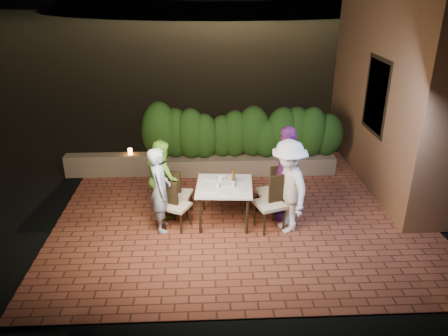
{
  "coord_description": "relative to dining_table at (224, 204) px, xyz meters",
  "views": [
    {
      "loc": [
        -0.7,
        -7.04,
        4.2
      ],
      "look_at": [
        -0.37,
        0.17,
        1.05
      ],
      "focal_mm": 35.0,
      "sensor_mm": 36.0,
      "label": 1
    }
  ],
  "objects": [
    {
      "name": "plate_sw",
      "position": [
        -0.24,
        0.28,
        0.38
      ],
      "size": [
        0.22,
        0.22,
        0.01
      ],
      "primitive_type": "cylinder",
      "color": "white",
      "rests_on": "dining_table"
    },
    {
      "name": "plate_centre",
      "position": [
        0.0,
        0.04,
        0.38
      ],
      "size": [
        0.24,
        0.24,
        0.01
      ],
      "primitive_type": "cylinder",
      "color": "white",
      "rests_on": "dining_table"
    },
    {
      "name": "glass_sw",
      "position": [
        -0.05,
        0.19,
        0.43
      ],
      "size": [
        0.07,
        0.07,
        0.12
      ],
      "primitive_type": "cylinder",
      "color": "silver",
      "rests_on": "dining_table"
    },
    {
      "name": "diner_white",
      "position": [
        1.1,
        -0.32,
        0.48
      ],
      "size": [
        0.92,
        1.24,
        1.71
      ],
      "primitive_type": "imported",
      "rotation": [
        0.0,
        0.0,
        -1.29
      ],
      "color": "white",
      "rests_on": "ground"
    },
    {
      "name": "beer_bottle",
      "position": [
        0.17,
        0.03,
        0.53
      ],
      "size": [
        0.06,
        0.06,
        0.32
      ],
      "primitive_type": null,
      "color": "#4E300D",
      "rests_on": "dining_table"
    },
    {
      "name": "diner_green",
      "position": [
        -1.15,
        0.41,
        0.37
      ],
      "size": [
        0.78,
        0.87,
        1.49
      ],
      "primitive_type": "imported",
      "rotation": [
        0.0,
        0.0,
        1.92
      ],
      "color": "#85D542",
      "rests_on": "ground"
    },
    {
      "name": "chair_right_back",
      "position": [
        0.89,
        0.21,
        0.13
      ],
      "size": [
        0.56,
        0.56,
        1.0
      ],
      "primitive_type": null,
      "rotation": [
        0.0,
        0.0,
        3.39
      ],
      "color": "black",
      "rests_on": "ground"
    },
    {
      "name": "ground",
      "position": [
        0.37,
        -0.07,
        -0.4
      ],
      "size": [
        400.0,
        400.0,
        0.0
      ],
      "primitive_type": "plane",
      "color": "black",
      "rests_on": "ground"
    },
    {
      "name": "chair_left_front",
      "position": [
        -0.86,
        -0.15,
        0.07
      ],
      "size": [
        0.56,
        0.56,
        0.89
      ],
      "primitive_type": null,
      "rotation": [
        0.0,
        0.0,
        -0.47
      ],
      "color": "black",
      "rests_on": "ground"
    },
    {
      "name": "dining_table",
      "position": [
        0.0,
        0.0,
        0.0
      ],
      "size": [
        1.08,
        1.08,
        0.75
      ],
      "primitive_type": null,
      "rotation": [
        0.0,
        0.0,
        -0.08
      ],
      "color": "white",
      "rests_on": "ground"
    },
    {
      "name": "window_frame",
      "position": [
        3.18,
        1.43,
        1.62
      ],
      "size": [
        0.06,
        1.15,
        1.55
      ],
      "primitive_type": "cube",
      "color": "black",
      "rests_on": "building_wall"
    },
    {
      "name": "chair_right_front",
      "position": [
        0.8,
        -0.27,
        0.14
      ],
      "size": [
        0.61,
        0.61,
        1.03
      ],
      "primitive_type": null,
      "rotation": [
        0.0,
        0.0,
        3.48
      ],
      "color": "black",
      "rests_on": "ground"
    },
    {
      "name": "glass_nw",
      "position": [
        -0.12,
        -0.11,
        0.43
      ],
      "size": [
        0.07,
        0.07,
        0.12
      ],
      "primitive_type": "cylinder",
      "color": "silver",
      "rests_on": "dining_table"
    },
    {
      "name": "plate_front",
      "position": [
        0.0,
        -0.34,
        0.38
      ],
      "size": [
        0.22,
        0.22,
        0.01
      ],
      "primitive_type": "cylinder",
      "color": "white",
      "rests_on": "dining_table"
    },
    {
      "name": "bowl",
      "position": [
        -0.04,
        0.3,
        0.4
      ],
      "size": [
        0.2,
        0.2,
        0.04
      ],
      "primitive_type": "imported",
      "rotation": [
        0.0,
        0.0,
        0.13
      ],
      "color": "white",
      "rests_on": "dining_table"
    },
    {
      "name": "diner_blue",
      "position": [
        -1.14,
        -0.2,
        0.41
      ],
      "size": [
        0.45,
        0.62,
        1.57
      ],
      "primitive_type": "imported",
      "rotation": [
        0.0,
        0.0,
        1.71
      ],
      "color": "#A0B7CE",
      "rests_on": "ground"
    },
    {
      "name": "glass_se",
      "position": [
        0.17,
        0.18,
        0.43
      ],
      "size": [
        0.06,
        0.06,
        0.11
      ],
      "primitive_type": "cylinder",
      "color": "silver",
      "rests_on": "dining_table"
    },
    {
      "name": "terrace_floor",
      "position": [
        0.37,
        0.43,
        -0.45
      ],
      "size": [
        7.0,
        6.0,
        0.15
      ],
      "primitive_type": "cube",
      "color": "brown",
      "rests_on": "ground"
    },
    {
      "name": "window_pane",
      "position": [
        3.19,
        1.43,
        1.62
      ],
      "size": [
        0.08,
        1.0,
        1.4
      ],
      "primitive_type": "cube",
      "color": "black",
      "rests_on": "building_wall"
    },
    {
      "name": "parapet",
      "position": [
        -2.43,
        2.23,
        -0.12
      ],
      "size": [
        2.2,
        0.3,
        0.5
      ],
      "primitive_type": "cube",
      "color": "brown",
      "rests_on": "ground"
    },
    {
      "name": "planter",
      "position": [
        0.57,
        2.23,
        -0.17
      ],
      "size": [
        4.2,
        0.55,
        0.4
      ],
      "primitive_type": "cube",
      "color": "brown",
      "rests_on": "ground"
    },
    {
      "name": "building_wall",
      "position": [
        3.97,
        1.93,
        2.12
      ],
      "size": [
        1.6,
        5.0,
        5.0
      ],
      "primitive_type": "cube",
      "color": "brown",
      "rests_on": "ground"
    },
    {
      "name": "plate_se",
      "position": [
        0.28,
        0.21,
        0.38
      ],
      "size": [
        0.2,
        0.2,
        0.01
      ],
      "primitive_type": "cylinder",
      "color": "white",
      "rests_on": "dining_table"
    },
    {
      "name": "plate_nw",
      "position": [
        -0.3,
        -0.19,
        0.38
      ],
      "size": [
        0.23,
        0.23,
        0.01
      ],
      "primitive_type": "cylinder",
      "color": "white",
      "rests_on": "dining_table"
    },
    {
      "name": "parapet_lamp",
      "position": [
        -2.04,
        2.23,
        0.2
      ],
      "size": [
        0.1,
        0.1,
        0.14
      ],
      "primitive_type": "cylinder",
      "color": "orange",
      "rests_on": "parapet"
    },
    {
      "name": "chair_left_back",
      "position": [
        -0.82,
        0.35,
        0.07
      ],
      "size": [
        0.5,
        0.5,
        0.88
      ],
      "primitive_type": null,
      "rotation": [
        0.0,
        0.0,
        -0.25
      ],
      "color": "black",
      "rests_on": "ground"
    },
    {
      "name": "diner_purple",
      "position": [
        1.15,
        0.16,
        0.53
      ],
      "size": [
        0.51,
        1.09,
        1.81
      ],
      "primitive_type": "imported",
      "rotation": [
        0.0,
        0.0,
        -1.51
      ],
      "color": "#76297B",
      "rests_on": "ground"
    },
    {
      "name": "hill",
      "position": [
        2.37,
        59.93,
        -4.38
      ],
      "size": [
        52.0,
        40.0,
        22.0
      ],
      "primitive_type": "ellipsoid",
      "color": "black",
      "rests_on": "ground"
    },
    {
      "name": "glass_ne",
      "position": [
        0.16,
        -0.08,
        0.43
      ],
      "size": [
        0.06,
        0.06,
        0.11
      ],
      "primitive_type": "cylinder",
      "color": "silver",
      "rests_on": "dining_table"
    },
    {
      "name": "hedge",
      "position": [
        0.57,
        2.23,
        0.57
      ],
      "size": [
        4.0,
        0.7,
        1.1
      ],
      "primitive_type": null,
      "color": "#19370F",
      "rests_on": "planter"
    },
    {
      "name": "plate_ne",
      "position": [
        0.28,
        -0.24,
        0.38
      ],
      "size": [
        0.22,
        0.22,
        0.01
      ],
      "primitive_type": "cylinder",
      "color": "white",
      "rests_on": "dining_table"
    }
  ]
}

